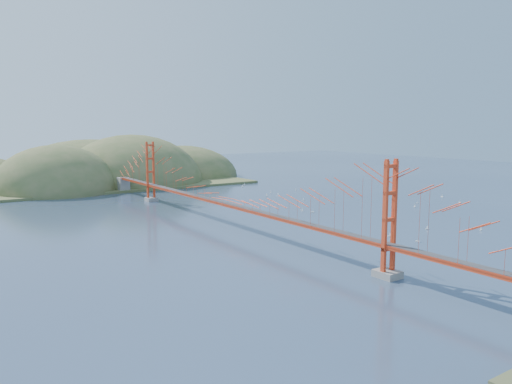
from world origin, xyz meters
TOP-DOWN VIEW (x-y plane):
  - ground at (0.00, 0.00)m, footprint 320.00×320.00m
  - bridge at (0.00, 0.18)m, footprint 2.20×94.40m
  - far_headlands at (2.21, 68.52)m, footprint 84.00×58.00m
  - sailboat_0 at (17.52, 4.52)m, footprint 0.56×0.63m
  - sailboat_11 at (41.28, -1.22)m, footprint 0.51×0.51m
  - sailboat_17 at (33.72, 26.58)m, footprint 0.58×0.58m
  - sailboat_13 at (28.10, -22.48)m, footprint 0.49×0.43m
  - sailboat_10 at (14.96, -21.92)m, footprint 0.62×0.62m
  - sailboat_9 at (52.69, 1.46)m, footprint 0.57×0.64m
  - sailboat_5 at (48.65, -5.39)m, footprint 0.47×0.58m
  - sailboat_4 at (37.17, -3.85)m, footprint 0.70×0.70m
  - sailboat_3 at (22.73, 22.69)m, footprint 0.62×0.61m
  - sailboat_2 at (22.49, -17.66)m, footprint 0.53×0.53m
  - sailboat_1 at (18.04, 2.37)m, footprint 0.69×0.69m
  - sailboat_8 at (26.42, 26.41)m, footprint 0.56×0.56m
  - sailboat_16 at (25.40, 13.83)m, footprint 0.55×0.55m
  - sailboat_6 at (14.32, -17.87)m, footprint 0.61×0.61m
  - sailboat_7 at (26.72, 38.46)m, footprint 0.59×0.54m
  - sailboat_12 at (25.63, 22.57)m, footprint 0.49×0.41m
  - sailboat_15 at (29.56, 42.00)m, footprint 0.64×0.64m

SIDE VIEW (x-z plane):
  - ground at x=0.00m, z-range 0.00..0.00m
  - far_headlands at x=2.21m, z-range -12.50..12.50m
  - sailboat_11 at x=41.28m, z-range -0.15..0.41m
  - sailboat_13 at x=28.10m, z-range -0.15..0.42m
  - sailboat_2 at x=22.49m, z-range -0.15..0.42m
  - sailboat_12 at x=25.63m, z-range -0.15..0.42m
  - sailboat_8 at x=26.42m, z-range -0.15..0.43m
  - sailboat_16 at x=25.40m, z-range -0.16..0.44m
  - sailboat_6 at x=14.32m, z-range -0.18..0.47m
  - sailboat_17 at x=33.72m, z-range -0.18..0.47m
  - sailboat_7 at x=26.72m, z-range -0.19..0.48m
  - sailboat_5 at x=48.65m, z-range -0.19..0.49m
  - sailboat_15 at x=29.56m, z-range -0.19..0.49m
  - sailboat_10 at x=14.96m, z-range -0.19..0.50m
  - sailboat_3 at x=22.73m, z-range -0.20..0.50m
  - sailboat_0 at x=17.52m, z-range -0.20..0.51m
  - sailboat_1 at x=18.04m, z-range -0.20..0.51m
  - sailboat_9 at x=52.69m, z-range -0.20..0.52m
  - sailboat_4 at x=37.17m, z-range -0.21..0.52m
  - bridge at x=0.00m, z-range 1.01..13.01m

